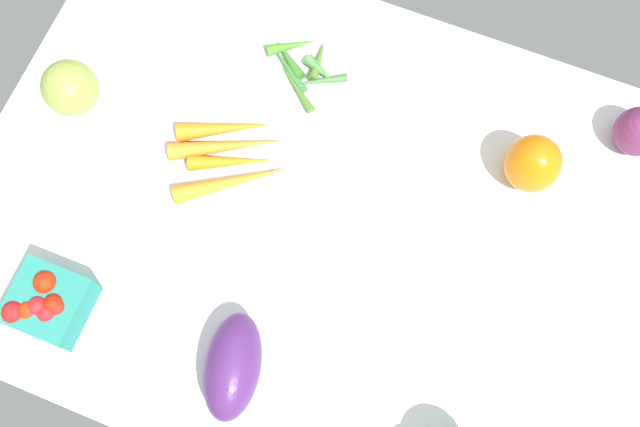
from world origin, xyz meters
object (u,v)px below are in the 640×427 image
(okra_pile, at_px, (302,65))
(berry_basket, at_px, (47,304))
(carrot_bunch, at_px, (229,154))
(eggplant, at_px, (233,366))
(heirloom_tomato_green, at_px, (70,88))
(bell_pepper_orange, at_px, (533,164))
(red_onion_near_basket, at_px, (639,132))

(okra_pile, xyz_separation_m, berry_basket, (0.18, 0.48, 0.03))
(okra_pile, relative_size, carrot_bunch, 0.73)
(eggplant, bearing_deg, berry_basket, -100.01)
(heirloom_tomato_green, bearing_deg, carrot_bunch, -179.89)
(eggplant, relative_size, heirloom_tomato_green, 1.68)
(okra_pile, bearing_deg, berry_basket, 69.46)
(okra_pile, bearing_deg, eggplant, 100.94)
(bell_pepper_orange, bearing_deg, eggplant, 55.72)
(berry_basket, bearing_deg, red_onion_near_basket, -141.52)
(red_onion_near_basket, xyz_separation_m, carrot_bunch, (0.55, 0.25, -0.02))
(heirloom_tomato_green, relative_size, carrot_bunch, 0.44)
(heirloom_tomato_green, distance_m, carrot_bunch, 0.26)
(red_onion_near_basket, distance_m, carrot_bunch, 0.61)
(red_onion_near_basket, bearing_deg, berry_basket, 38.48)
(okra_pile, height_order, bell_pepper_orange, bell_pepper_orange)
(okra_pile, distance_m, heirloom_tomato_green, 0.35)
(red_onion_near_basket, xyz_separation_m, okra_pile, (0.51, 0.07, -0.03))
(bell_pepper_orange, height_order, heirloom_tomato_green, bell_pepper_orange)
(red_onion_near_basket, height_order, bell_pepper_orange, bell_pepper_orange)
(eggplant, relative_size, red_onion_near_basket, 1.96)
(berry_basket, relative_size, heirloom_tomato_green, 1.14)
(bell_pepper_orange, bearing_deg, okra_pile, -6.95)
(bell_pepper_orange, distance_m, carrot_bunch, 0.44)
(okra_pile, height_order, carrot_bunch, carrot_bunch)
(eggplant, bearing_deg, carrot_bunch, -168.27)
(eggplant, distance_m, heirloom_tomato_green, 0.48)
(red_onion_near_basket, relative_size, carrot_bunch, 0.38)
(red_onion_near_basket, height_order, okra_pile, red_onion_near_basket)
(berry_basket, height_order, bell_pepper_orange, bell_pepper_orange)
(berry_basket, bearing_deg, bell_pepper_orange, -141.95)
(okra_pile, xyz_separation_m, bell_pepper_orange, (-0.38, 0.05, 0.04))
(heirloom_tomato_green, height_order, carrot_bunch, heirloom_tomato_green)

